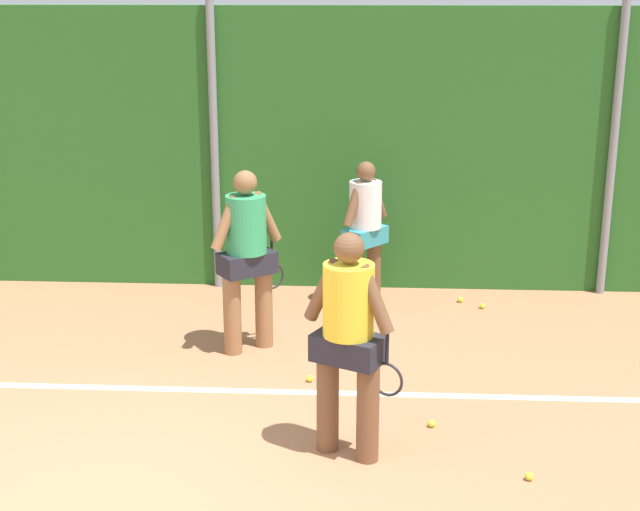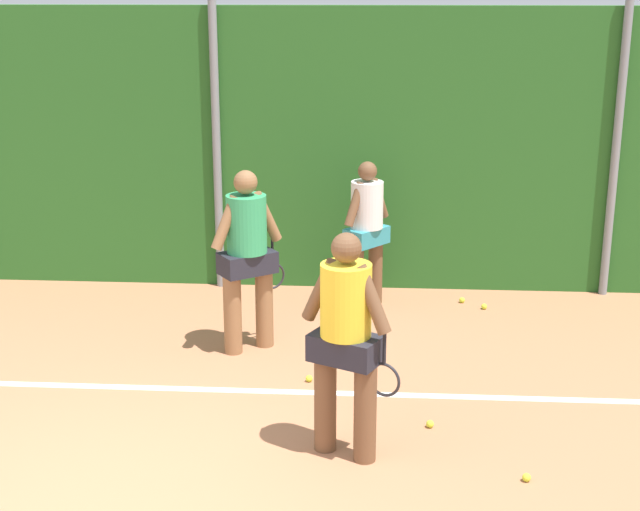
% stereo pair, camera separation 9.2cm
% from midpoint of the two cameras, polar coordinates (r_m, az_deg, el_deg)
% --- Properties ---
extents(ground_plane, '(25.17, 25.17, 0.00)m').
position_cam_midpoint_polar(ground_plane, '(8.25, -10.23, -9.98)').
color(ground_plane, '#B2704C').
extents(hedge_fence_backdrop, '(16.36, 0.25, 3.41)m').
position_cam_midpoint_polar(hedge_fence_backdrop, '(11.31, -6.07, 6.62)').
color(hedge_fence_backdrop, '#286023').
rests_on(hedge_fence_backdrop, ground_plane).
extents(fence_post_center, '(0.10, 0.10, 3.66)m').
position_cam_midpoint_polar(fence_post_center, '(11.12, -6.24, 7.10)').
color(fence_post_center, gray).
rests_on(fence_post_center, ground_plane).
extents(fence_post_right, '(0.10, 0.10, 3.66)m').
position_cam_midpoint_polar(fence_post_right, '(11.30, 18.22, 6.52)').
color(fence_post_right, gray).
rests_on(fence_post_right, ground_plane).
extents(court_baseline_paint, '(11.96, 0.10, 0.01)m').
position_cam_midpoint_polar(court_baseline_paint, '(8.78, -9.27, -8.17)').
color(court_baseline_paint, white).
rests_on(court_baseline_paint, ground_plane).
extents(player_foreground_near, '(0.79, 0.53, 1.86)m').
position_cam_midpoint_polar(player_foreground_near, '(7.12, 2.00, -4.93)').
color(player_foreground_near, brown).
rests_on(player_foreground_near, ground_plane).
extents(player_midcourt, '(0.69, 0.61, 1.89)m').
position_cam_midpoint_polar(player_midcourt, '(9.24, -4.26, 0.27)').
color(player_midcourt, '#8C603D').
rests_on(player_midcourt, ground_plane).
extents(player_backcourt_far, '(0.55, 0.58, 1.73)m').
position_cam_midpoint_polar(player_backcourt_far, '(10.50, 3.18, 1.82)').
color(player_backcourt_far, brown).
rests_on(player_backcourt_far, ground_plane).
extents(tennis_ball_0, '(0.07, 0.07, 0.07)m').
position_cam_midpoint_polar(tennis_ball_0, '(7.36, 13.12, -13.33)').
color(tennis_ball_0, '#CCDB33').
rests_on(tennis_ball_0, ground_plane).
extents(tennis_ball_1, '(0.07, 0.07, 0.07)m').
position_cam_midpoint_polar(tennis_ball_1, '(8.02, 7.20, -10.39)').
color(tennis_ball_1, '#CCDB33').
rests_on(tennis_ball_1, ground_plane).
extents(tennis_ball_4, '(0.07, 0.07, 0.07)m').
position_cam_midpoint_polar(tennis_ball_4, '(11.02, 9.08, -2.76)').
color(tennis_ball_4, '#CCDB33').
rests_on(tennis_ball_4, ground_plane).
extents(tennis_ball_6, '(0.07, 0.07, 0.07)m').
position_cam_midpoint_polar(tennis_ball_6, '(10.85, 10.44, -3.15)').
color(tennis_ball_6, '#CCDB33').
rests_on(tennis_ball_6, ground_plane).
extents(tennis_ball_8, '(0.07, 0.07, 0.07)m').
position_cam_midpoint_polar(tennis_ball_8, '(8.80, -0.38, -7.68)').
color(tennis_ball_8, '#CCDB33').
rests_on(tennis_ball_8, ground_plane).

